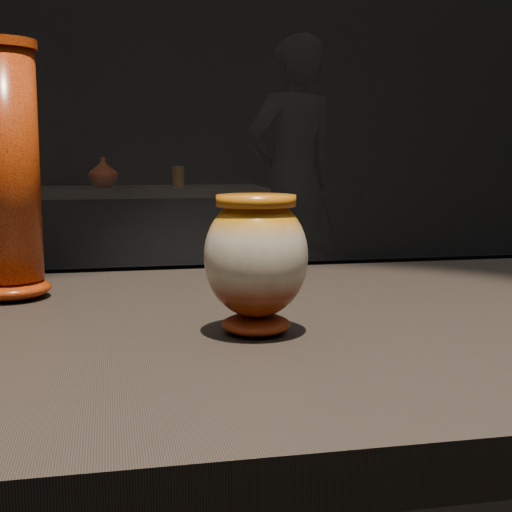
{
  "coord_description": "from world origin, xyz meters",
  "views": [
    {
      "loc": [
        -0.27,
        -0.85,
        1.11
      ],
      "look_at": [
        -0.11,
        -0.07,
        0.99
      ],
      "focal_mm": 50.0,
      "sensor_mm": 36.0,
      "label": 1
    }
  ],
  "objects": [
    {
      "name": "visitor",
      "position": [
        0.92,
        3.68,
        0.92
      ],
      "size": [
        0.78,
        0.63,
        1.85
      ],
      "primitive_type": "imported",
      "rotation": [
        0.0,
        0.0,
        3.46
      ],
      "color": "black",
      "rests_on": "ground"
    },
    {
      "name": "back_vase_right",
      "position": [
        0.14,
        3.4,
        0.96
      ],
      "size": [
        0.07,
        0.07,
        0.12
      ],
      "primitive_type": "cylinder",
      "color": "brown",
      "rests_on": "back_shelf"
    },
    {
      "name": "tall_vase",
      "position": [
        -0.41,
        0.2,
        1.07
      ],
      "size": [
        0.12,
        0.12,
        0.36
      ],
      "rotation": [
        0.0,
        0.0,
        -0.11
      ],
      "color": "#CC4D0D",
      "rests_on": "display_plinth"
    },
    {
      "name": "back_vase_mid",
      "position": [
        -0.29,
        3.47,
        0.99
      ],
      "size": [
        0.18,
        0.18,
        0.18
      ],
      "primitive_type": "imported",
      "rotation": [
        0.0,
        0.0,
        0.1
      ],
      "color": "#6B2309",
      "rests_on": "back_shelf"
    },
    {
      "name": "back_shelf",
      "position": [
        -0.35,
        3.45,
        0.64
      ],
      "size": [
        2.0,
        0.6,
        0.9
      ],
      "color": "black",
      "rests_on": "ground"
    },
    {
      "name": "main_vase",
      "position": [
        -0.11,
        -0.07,
        0.99
      ],
      "size": [
        0.13,
        0.13,
        0.16
      ],
      "rotation": [
        0.0,
        0.0,
        -0.1
      ],
      "color": "#6B2309",
      "rests_on": "display_plinth"
    }
  ]
}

